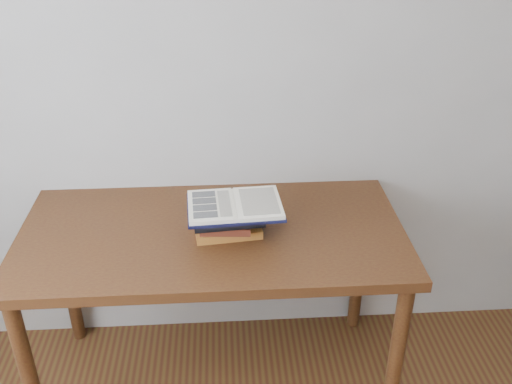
{
  "coord_description": "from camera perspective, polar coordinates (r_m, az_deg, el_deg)",
  "views": [
    {
      "loc": [
        -0.02,
        -0.49,
        2.02
      ],
      "look_at": [
        0.1,
        1.3,
        1.01
      ],
      "focal_mm": 40.0,
      "sensor_mm": 36.0,
      "label": 1
    }
  ],
  "objects": [
    {
      "name": "room_shell",
      "position": [
        0.64,
        -8.7,
        -9.34
      ],
      "size": [
        3.54,
        3.54,
        2.62
      ],
      "color": "#B3B0A9",
      "rests_on": "ground"
    },
    {
      "name": "desk",
      "position": [
        2.29,
        -4.33,
        -5.84
      ],
      "size": [
        1.5,
        0.75,
        0.8
      ],
      "color": "#4B2E12",
      "rests_on": "ground"
    },
    {
      "name": "book_stack",
      "position": [
        2.18,
        -3.02,
        -2.73
      ],
      "size": [
        0.28,
        0.2,
        0.12
      ],
      "color": "#AB6326",
      "rests_on": "desk"
    },
    {
      "name": "open_book",
      "position": [
        2.12,
        -2.13,
        -1.37
      ],
      "size": [
        0.37,
        0.26,
        0.03
      ],
      "rotation": [
        0.0,
        0.0,
        0.06
      ],
      "color": "black",
      "rests_on": "book_stack"
    }
  ]
}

